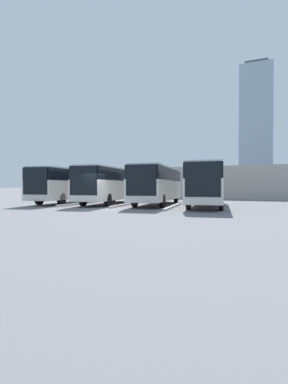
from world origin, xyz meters
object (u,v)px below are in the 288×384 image
at_px(bus_0, 207,184).
at_px(bus_2, 111,184).
at_px(bus_1, 158,184).
at_px(bus_3, 70,184).

relative_size(bus_0, bus_2, 1.00).
xyz_separation_m(bus_0, bus_1, (4.38, -0.64, 0.00)).
height_order(bus_1, bus_3, same).
xyz_separation_m(bus_0, bus_2, (8.76, -0.15, 0.00)).
distance_m(bus_0, bus_2, 8.76).
relative_size(bus_1, bus_3, 1.00).
height_order(bus_1, bus_2, same).
height_order(bus_2, bus_3, same).
distance_m(bus_1, bus_2, 4.40).
bearing_deg(bus_2, bus_3, -6.91).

